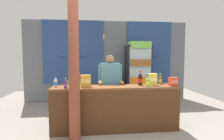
# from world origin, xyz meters

# --- Properties ---
(ground_plane) EXTENTS (7.69, 7.69, 0.00)m
(ground_plane) POSITION_xyz_m (0.00, 1.18, 0.00)
(ground_plane) COLOR gray
(back_wall_curtained) EXTENTS (5.48, 0.22, 2.70)m
(back_wall_curtained) POSITION_xyz_m (-0.00, 3.00, 1.40)
(back_wall_curtained) COLOR slate
(back_wall_curtained) RESTS_ON ground
(stall_counter) EXTENTS (2.57, 0.46, 0.91)m
(stall_counter) POSITION_xyz_m (-0.04, 0.45, 0.55)
(stall_counter) COLOR brown
(stall_counter) RESTS_ON ground
(timber_post) EXTENTS (0.22, 0.20, 2.51)m
(timber_post) POSITION_xyz_m (-0.83, 0.16, 1.20)
(timber_post) COLOR brown
(timber_post) RESTS_ON ground
(drink_fridge) EXTENTS (0.75, 0.75, 1.97)m
(drink_fridge) POSITION_xyz_m (0.94, 2.50, 1.09)
(drink_fridge) COLOR #232328
(drink_fridge) RESTS_ON ground
(bottle_shelf_rack) EXTENTS (0.48, 0.28, 1.16)m
(bottle_shelf_rack) POSITION_xyz_m (0.13, 2.71, 0.61)
(bottle_shelf_rack) COLOR brown
(bottle_shelf_rack) RESTS_ON ground
(plastic_lawn_chair) EXTENTS (0.56, 0.56, 0.86)m
(plastic_lawn_chair) POSITION_xyz_m (-1.01, 1.99, 0.49)
(plastic_lawn_chair) COLOR #4CC675
(plastic_lawn_chair) RESTS_ON ground
(shopkeeper) EXTENTS (0.55, 0.42, 1.55)m
(shopkeeper) POSITION_xyz_m (-0.11, 0.98, 0.98)
(shopkeeper) COLOR #28282D
(shopkeeper) RESTS_ON ground
(soda_bottle_cola) EXTENTS (0.09, 0.09, 0.31)m
(soda_bottle_cola) POSITION_xyz_m (0.50, 0.62, 1.04)
(soda_bottle_cola) COLOR black
(soda_bottle_cola) RESTS_ON stall_counter
(soda_bottle_lime_soda) EXTENTS (0.07, 0.07, 0.23)m
(soda_bottle_lime_soda) POSITION_xyz_m (0.60, 0.45, 1.01)
(soda_bottle_lime_soda) COLOR #75C64C
(soda_bottle_lime_soda) RESTS_ON stall_counter
(soda_bottle_grape_soda) EXTENTS (0.07, 0.07, 0.20)m
(soda_bottle_grape_soda) POSITION_xyz_m (-1.02, 0.42, 1.00)
(soda_bottle_grape_soda) COLOR #56286B
(soda_bottle_grape_soda) RESTS_ON stall_counter
(soda_bottle_iced_tea) EXTENTS (0.07, 0.07, 0.24)m
(soda_bottle_iced_tea) POSITION_xyz_m (0.97, 0.71, 1.02)
(soda_bottle_iced_tea) COLOR brown
(soda_bottle_iced_tea) RESTS_ON stall_counter
(soda_bottle_water) EXTENTS (0.08, 0.08, 0.21)m
(soda_bottle_water) POSITION_xyz_m (-1.25, 0.63, 1.00)
(soda_bottle_water) COLOR silver
(soda_bottle_water) RESTS_ON stall_counter
(snack_box_instant_noodle) EXTENTS (0.17, 0.14, 0.25)m
(snack_box_instant_noodle) POSITION_xyz_m (0.76, 0.60, 1.04)
(snack_box_instant_noodle) COLOR #EAD14C
(snack_box_instant_noodle) RESTS_ON stall_counter
(snack_box_choco_powder) EXTENTS (0.20, 0.11, 0.24)m
(snack_box_choco_powder) POSITION_xyz_m (-0.64, 0.53, 1.03)
(snack_box_choco_powder) COLOR gold
(snack_box_choco_powder) RESTS_ON stall_counter
(snack_box_crackers) EXTENTS (0.16, 0.11, 0.18)m
(snack_box_crackers) POSITION_xyz_m (1.15, 0.45, 1.00)
(snack_box_crackers) COLOR #E5422D
(snack_box_crackers) RESTS_ON stall_counter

